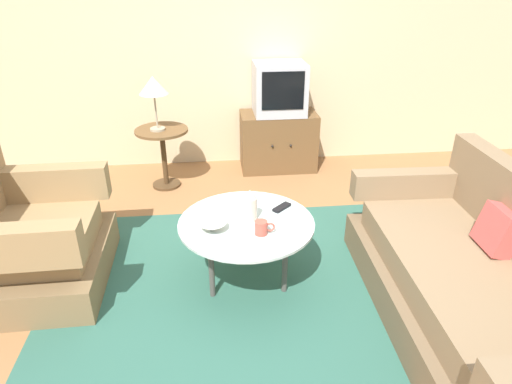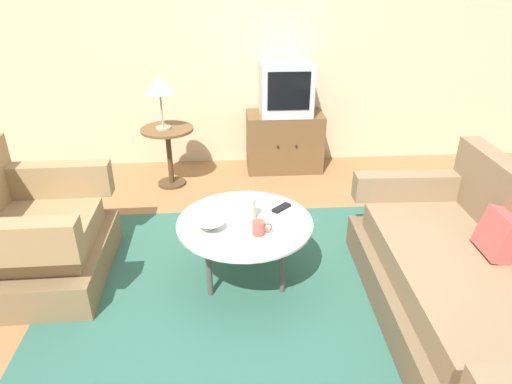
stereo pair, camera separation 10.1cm
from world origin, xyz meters
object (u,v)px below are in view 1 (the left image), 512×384
television (279,88)px  coffee_table (247,226)px  mug (262,228)px  armchair (28,243)px  tv_remote_dark (282,207)px  couch (474,284)px  bowl (213,226)px  side_table (163,146)px  vase (250,205)px  table_lamp (153,87)px  tv_remote_silver (248,203)px  tv_stand (278,141)px

television → coffee_table: bearing=-104.7°
coffee_table → mug: (0.08, -0.16, 0.08)m
armchair → tv_remote_dark: armchair is taller
television → couch: bearing=-72.7°
bowl → tv_remote_dark: size_ratio=1.24×
armchair → bowl: armchair is taller
mug → couch: bearing=-18.0°
side_table → vase: (0.68, -1.55, 0.15)m
television → vase: size_ratio=2.41×
couch → vase: bearing=67.1°
couch → vase: couch is taller
television → table_lamp: 1.25m
couch → table_lamp: table_lamp is taller
vase → tv_remote_silver: vase is taller
couch → mug: (-1.19, 0.39, 0.23)m
table_lamp → vase: bearing=-65.0°
coffee_table → bowl: 0.24m
side_table → tv_stand: tv_stand is taller
mug → tv_remote_silver: size_ratio=0.85×
side_table → vase: vase is taller
bowl → side_table: bearing=104.8°
side_table → mug: 1.89m
mug → tv_remote_silver: bearing=97.2°
mug → tv_remote_silver: 0.40m
vase → tv_remote_dark: vase is taller
couch → tv_remote_dark: bearing=57.7°
bowl → tv_remote_dark: 0.53m
armchair → tv_remote_silver: size_ratio=6.71×
side_table → tv_remote_silver: 1.51m
armchair → coffee_table: bearing=83.3°
tv_remote_dark → couch: bearing=102.8°
bowl → tv_remote_silver: (0.25, 0.32, -0.02)m
table_lamp → vase: (0.71, -1.53, -0.41)m
bowl → tv_remote_silver: bowl is taller
bowl → tv_stand: bearing=70.1°
armchair → side_table: armchair is taller
side_table → table_lamp: size_ratio=1.18×
tv_remote_silver → vase: bearing=-154.1°
vase → bowl: bearing=-154.6°
armchair → bowl: 1.25m
couch → tv_remote_dark: 1.25m
side_table → television: television is taller
vase → mug: vase is taller
coffee_table → side_table: side_table is taller
television → table_lamp: bearing=-163.4°
side_table → bowl: (0.44, -1.67, 0.08)m
side_table → armchair: bearing=-118.3°
vase → television: bearing=75.8°
television → tv_stand: bearing=-90.0°
couch → armchair: bearing=77.6°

